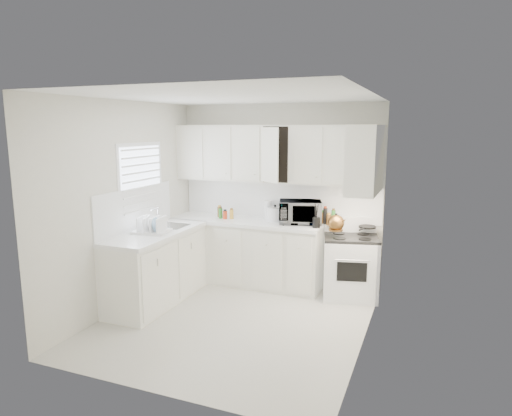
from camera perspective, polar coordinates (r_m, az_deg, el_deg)
The scene contains 34 objects.
floor at distance 5.53m, azimuth -2.74°, elevation -14.08°, with size 3.20×3.20×0.00m, color beige.
ceiling at distance 5.05m, azimuth -3.00°, elevation 13.89°, with size 3.20×3.20×0.00m, color white.
wall_back at distance 6.61m, azimuth 2.87°, elevation 1.72°, with size 3.00×3.00×0.00m, color silver.
wall_front at distance 3.78m, azimuth -12.98°, elevation -5.03°, with size 3.00×3.00×0.00m, color silver.
wall_left at distance 5.91m, azimuth -16.24°, elevation 0.30°, with size 3.20×3.20×0.00m, color silver.
wall_right at distance 4.73m, azimuth 13.93°, elevation -1.99°, with size 3.20×3.20×0.00m, color silver.
window_blinds at distance 6.14m, azimuth -14.22°, elevation 3.12°, with size 0.06×0.96×1.06m, color white, non-canonical shape.
lower_cabinets_back at distance 6.65m, azimuth -1.23°, elevation -5.72°, with size 2.22×0.60×0.90m, color silver, non-canonical shape.
lower_cabinets_left at distance 6.09m, azimuth -12.43°, elevation -7.47°, with size 0.60×1.60×0.90m, color silver, non-canonical shape.
countertop_back at distance 6.52m, azimuth -1.28°, elevation -1.73°, with size 2.24×0.64×0.05m, color white.
countertop_left at distance 5.96m, azimuth -12.52°, elevation -3.12°, with size 0.64×1.62×0.05m, color white.
backsplash_back at distance 6.61m, azimuth 2.84°, elevation 1.06°, with size 2.98×0.02×0.55m, color white.
backsplash_left at distance 6.07m, azimuth -14.98°, elevation -0.09°, with size 0.02×1.60×0.55m, color white.
upper_cabinets_back at distance 6.42m, azimuth 2.41°, elevation 3.28°, with size 3.00×0.33×0.80m, color silver, non-canonical shape.
upper_cabinets_right at distance 5.52m, azimuth 13.48°, elevation 1.86°, with size 0.33×0.90×0.80m, color silver, non-canonical shape.
sink at distance 6.21m, azimuth -10.78°, elevation -1.15°, with size 0.42×0.38×0.30m, color gray, non-canonical shape.
stove at distance 6.19m, azimuth 11.87°, elevation -6.28°, with size 0.70×0.58×1.08m, color white, non-canonical shape.
tea_kettle at distance 5.94m, azimuth 10.08°, elevation -1.71°, with size 0.27×0.23×0.25m, color brown, non-canonical shape.
frying_pan at distance 6.22m, azimuth 13.90°, elevation -2.27°, with size 0.23×0.39×0.04m, color black, non-canonical shape.
microwave at distance 6.29m, azimuth 5.59°, elevation -0.19°, with size 0.58×0.32×0.39m, color gray.
rice_cooker at distance 6.43m, azimuth 2.41°, elevation -0.61°, with size 0.24×0.24×0.24m, color white, non-canonical shape.
paper_towel at distance 6.58m, azimuth 1.55°, elevation -0.20°, with size 0.12×0.12×0.27m, color white.
utensil_crock at distance 6.04m, azimuth 7.65°, elevation -0.94°, with size 0.11×0.11×0.33m, color black, non-canonical shape.
dish_rack at distance 5.86m, azimuth -13.10°, elevation -1.91°, with size 0.44×0.33×0.24m, color white, non-canonical shape.
spice_left_0 at distance 6.81m, azimuth -4.43°, elevation -0.48°, with size 0.06×0.06×0.13m, color brown.
spice_left_1 at distance 6.70m, azimuth -4.19°, elevation -0.65°, with size 0.06×0.06×0.13m, color #2D7A28.
spice_left_2 at distance 6.74m, azimuth -3.29°, elevation -0.57°, with size 0.06×0.06×0.13m, color red.
spice_left_3 at distance 6.63m, azimuth -3.03°, elevation -0.75°, with size 0.06×0.06×0.13m, color gold.
sauce_right_0 at distance 6.36m, azimuth 7.40°, elevation -1.03°, with size 0.06×0.06×0.19m, color red.
sauce_right_1 at distance 6.29m, azimuth 7.75°, elevation -1.16°, with size 0.06×0.06×0.19m, color gold.
sauce_right_2 at distance 6.33m, azimuth 8.37°, elevation -1.10°, with size 0.06×0.06×0.19m, color #503516.
sauce_right_3 at distance 6.26m, azimuth 8.73°, elevation -1.23°, with size 0.06×0.06×0.19m, color black.
sauce_right_4 at distance 6.31m, azimuth 9.34°, elevation -1.17°, with size 0.06×0.06×0.19m, color brown.
sauce_right_5 at distance 6.24m, azimuth 9.71°, elevation -1.30°, with size 0.06×0.06×0.19m, color #2D7A28.
Camera 1 is at (2.09, -4.59, 2.28)m, focal length 31.65 mm.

